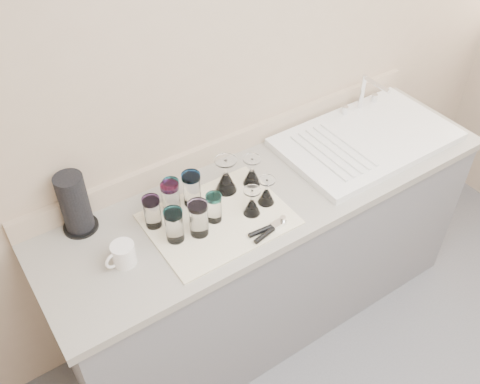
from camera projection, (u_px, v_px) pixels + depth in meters
counter_unit at (268, 255)px, 2.59m from camera, size 2.06×0.62×0.90m
sink_unit at (367, 138)px, 2.51m from camera, size 0.82×0.50×0.22m
dish_towel at (219, 219)px, 2.13m from camera, size 0.55×0.42×0.01m
tumbler_teal at (152, 212)px, 2.06m from camera, size 0.07×0.07×0.14m
tumbler_cyan at (171, 198)px, 2.11m from camera, size 0.07×0.07×0.15m
tumbler_purple at (192, 189)px, 2.14m from camera, size 0.08×0.08×0.15m
tumbler_magenta at (174, 225)px, 2.00m from camera, size 0.07×0.07×0.14m
tumbler_blue at (199, 218)px, 2.02m from camera, size 0.08×0.08×0.15m
tumbler_lavender at (214, 207)px, 2.08m from camera, size 0.06×0.06×0.13m
tumbler_extra at (172, 194)px, 2.14m from camera, size 0.07×0.07×0.13m
goblet_back_left at (226, 180)px, 2.22m from camera, size 0.09×0.09×0.16m
goblet_back_right at (252, 175)px, 2.26m from camera, size 0.08×0.08×0.14m
goblet_front_left at (252, 205)px, 2.13m from camera, size 0.07×0.07×0.12m
goblet_front_right at (266, 195)px, 2.17m from camera, size 0.07×0.07×0.12m
can_opener at (269, 230)px, 2.07m from camera, size 0.16×0.06×0.02m
white_mug at (123, 254)px, 1.94m from camera, size 0.13×0.10×0.09m
paper_towel_roll at (75, 204)px, 2.02m from camera, size 0.14×0.14×0.26m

